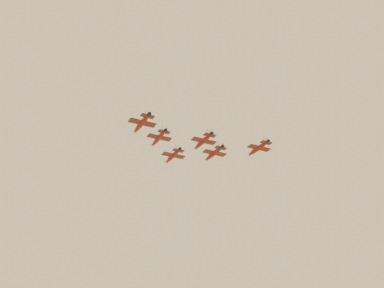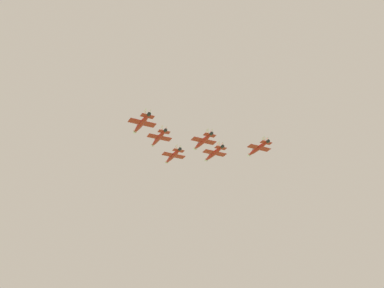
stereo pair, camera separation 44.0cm
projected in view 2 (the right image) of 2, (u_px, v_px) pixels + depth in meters
name	position (u px, v px, depth m)	size (l,w,h in m)	color
jet_lead	(173.00, 156.00, 215.86)	(14.86, 12.25, 3.60)	red
jet_left_wingman	(159.00, 138.00, 198.47)	(14.46, 11.71, 3.48)	red
jet_right_wingman	(214.00, 153.00, 207.36)	(14.67, 12.25, 3.57)	red
jet_left_outer	(141.00, 123.00, 179.77)	(14.71, 12.30, 3.58)	red
jet_right_outer	(258.00, 148.00, 199.38)	(14.05, 11.79, 3.42)	red
jet_slot_rear	(203.00, 141.00, 188.61)	(14.07, 11.61, 3.41)	red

